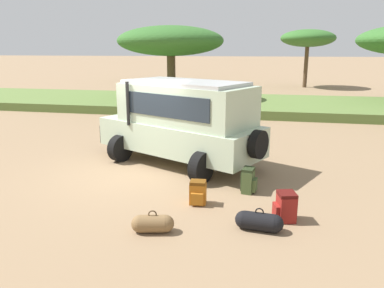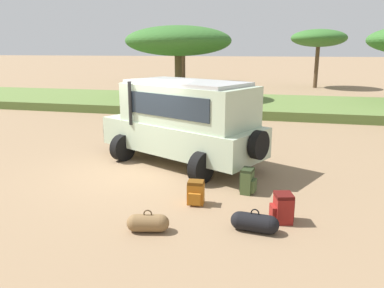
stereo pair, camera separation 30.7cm
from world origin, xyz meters
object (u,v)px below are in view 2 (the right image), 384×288
Objects in this scene: duffel_bag_low_black_case at (148,223)px; acacia_tree_far_left at (183,39)px; safari_vehicle at (184,121)px; backpack_near_rear_wheel at (248,181)px; duffel_bag_soft_canvas at (255,222)px; backpack_beside_front_wheel at (196,193)px; acacia_tree_centre_back at (319,38)px; acacia_tree_left_mid at (178,41)px; backpack_cluster_center at (282,208)px.

acacia_tree_far_left is (-7.59, 31.12, 4.06)m from duffel_bag_low_black_case.
safari_vehicle is 3.01m from backpack_near_rear_wheel.
duffel_bag_low_black_case is 1.99m from duffel_bag_soft_canvas.
safari_vehicle is at bearing 95.81° from duffel_bag_low_black_case.
backpack_beside_front_wheel is (1.02, -2.86, -1.04)m from safari_vehicle.
backpack_near_rear_wheel is 0.12× the size of acacia_tree_centre_back.
acacia_tree_far_left is 1.20× the size of acacia_tree_left_mid.
duffel_bag_low_black_case is (0.44, -4.31, -1.13)m from safari_vehicle.
duffel_bag_low_black_case is (-1.62, -2.37, -0.12)m from backpack_near_rear_wheel.
backpack_beside_front_wheel is at bearing 144.37° from duffel_bag_soft_canvas.
acacia_tree_left_mid is at bearing -124.49° from acacia_tree_centre_back.
acacia_tree_left_mid is at bearing 103.59° from duffel_bag_low_black_case.
acacia_tree_left_mid reaches higher than duffel_bag_low_black_case.
safari_vehicle reaches higher than duffel_bag_soft_canvas.
backpack_cluster_center is 1.58m from backpack_near_rear_wheel.
acacia_tree_centre_back is at bearing 80.05° from duffel_bag_low_black_case.
safari_vehicle is 4.65m from duffel_bag_soft_canvas.
safari_vehicle is 0.86× the size of acacia_tree_left_mid.
acacia_tree_left_mid is at bearing 107.05° from backpack_beside_front_wheel.
acacia_tree_left_mid reaches higher than duffel_bag_soft_canvas.
acacia_tree_centre_back is (2.57, 27.47, 3.87)m from backpack_cluster_center.
backpack_beside_front_wheel is 1.56m from duffel_bag_low_black_case.
backpack_cluster_center is (1.85, -0.44, 0.03)m from backpack_beside_front_wheel.
acacia_tree_centre_back is (5.44, 24.17, 2.86)m from safari_vehicle.
backpack_near_rear_wheel is (2.06, -1.94, -1.00)m from safari_vehicle.
backpack_beside_front_wheel is at bearing -70.47° from safari_vehicle.
acacia_tree_left_mid is (-6.22, 14.68, 3.45)m from backpack_cluster_center.
duffel_bag_low_black_case is at bearing -84.19° from safari_vehicle.
safari_vehicle is 27.89m from acacia_tree_far_left.
acacia_tree_centre_back is (3.07, 28.01, 3.98)m from duffel_bag_soft_canvas.
acacia_tree_left_mid is at bearing 112.13° from backpack_near_rear_wheel.
acacia_tree_far_left is at bearing 103.82° from acacia_tree_left_mid.
backpack_cluster_center is 31.97m from acacia_tree_far_left.
acacia_tree_centre_back reaches higher than acacia_tree_left_mid.
acacia_tree_centre_back is at bearing 82.63° from backpack_near_rear_wheel.
duffel_bag_low_black_case is (-0.58, -1.45, -0.09)m from backpack_beside_front_wheel.
acacia_tree_left_mid is (-3.79, 15.69, 3.57)m from duffel_bag_low_black_case.
duffel_bag_low_black_case is 0.87× the size of duffel_bag_soft_canvas.
backpack_cluster_center is 16.31m from acacia_tree_left_mid.
backpack_beside_front_wheel is 0.88× the size of backpack_near_rear_wheel.
backpack_cluster_center is 0.97× the size of backpack_near_rear_wheel.
safari_vehicle is 5.90× the size of duffel_bag_soft_canvas.
acacia_tree_far_left is 12.86m from acacia_tree_centre_back.
acacia_tree_left_mid is at bearing 110.62° from duffel_bag_soft_canvas.
duffel_bag_low_black_case is 0.13× the size of acacia_tree_left_mid.
acacia_tree_left_mid is (-5.42, 13.32, 3.44)m from backpack_near_rear_wheel.
duffel_bag_soft_canvas is at bearing -132.91° from backpack_cluster_center.
acacia_tree_centre_back reaches higher than duffel_bag_low_black_case.
backpack_beside_front_wheel is 0.09× the size of acacia_tree_left_mid.
acacia_tree_far_left is at bearing 107.26° from duffel_bag_soft_canvas.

